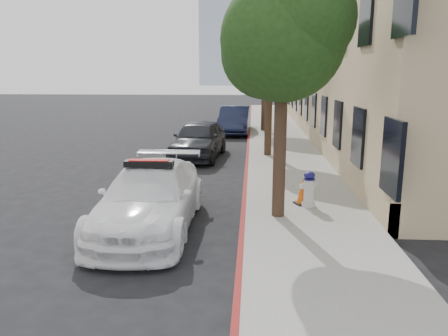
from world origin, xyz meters
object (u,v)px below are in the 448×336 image
parked_car_far (235,120)px  fire_hydrant (309,189)px  traffic_cone (302,191)px  police_car (150,197)px  parked_car_mid (199,139)px

parked_car_far → fire_hydrant: 15.05m
fire_hydrant → traffic_cone: bearing=133.7°
parked_car_far → traffic_cone: 14.85m
police_car → traffic_cone: size_ratio=7.33×
parked_car_mid → fire_hydrant: 8.06m
police_car → parked_car_mid: bearing=89.4°
parked_car_far → parked_car_mid: bearing=-97.3°
traffic_cone → police_car: bearing=-155.5°
traffic_cone → parked_car_mid: bearing=117.2°
parked_car_far → traffic_cone: parked_car_far is taller
police_car → parked_car_far: size_ratio=1.04×
fire_hydrant → traffic_cone: size_ratio=1.33×
police_car → fire_hydrant: (3.78, 1.48, -0.14)m
police_car → fire_hydrant: size_ratio=5.53×
parked_car_mid → traffic_cone: bearing=-58.2°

